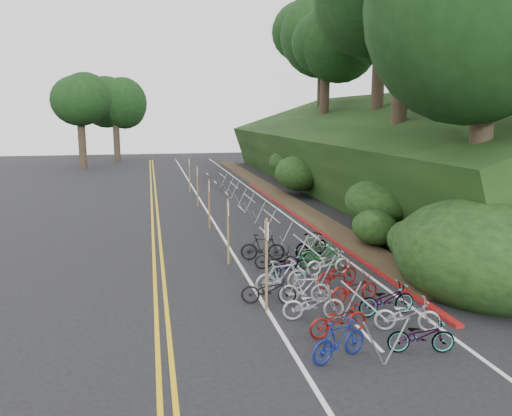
# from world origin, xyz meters

# --- Properties ---
(ground) EXTENTS (120.00, 120.00, 0.00)m
(ground) POSITION_xyz_m (0.00, 0.00, 0.00)
(ground) COLOR black
(ground) RESTS_ON ground
(road_markings) EXTENTS (7.47, 80.00, 0.01)m
(road_markings) POSITION_xyz_m (0.63, 10.10, 0.00)
(road_markings) COLOR gold
(road_markings) RESTS_ON ground
(red_curb) EXTENTS (0.25, 28.00, 0.10)m
(red_curb) POSITION_xyz_m (5.70, 12.00, 0.05)
(red_curb) COLOR maroon
(red_curb) RESTS_ON ground
(embankment) EXTENTS (14.30, 48.14, 9.11)m
(embankment) POSITION_xyz_m (12.96, 19.04, 2.57)
(embankment) COLOR black
(embankment) RESTS_ON ground
(tree_cluster) EXTENTS (32.23, 53.86, 17.99)m
(tree_cluster) POSITION_xyz_m (9.76, 22.04, 11.24)
(tree_cluster) COLOR #2D2319
(tree_cluster) RESTS_ON ground
(bike_rack_front) EXTENTS (1.11, 2.76, 1.10)m
(bike_rack_front) POSITION_xyz_m (2.85, -2.09, 0.80)
(bike_rack_front) COLOR #8F949E
(bike_rack_front) RESTS_ON ground
(bike_racks_rest) EXTENTS (1.14, 23.00, 1.17)m
(bike_racks_rest) POSITION_xyz_m (3.00, 13.00, 0.85)
(bike_racks_rest) COLOR #8F949E
(bike_racks_rest) RESTS_ON ground
(signpost_near) EXTENTS (0.08, 0.40, 2.74)m
(signpost_near) POSITION_xyz_m (0.97, 0.28, 1.56)
(signpost_near) COLOR brown
(signpost_near) RESTS_ON ground
(signposts_rest) EXTENTS (0.08, 18.40, 2.50)m
(signposts_rest) POSITION_xyz_m (0.60, 14.00, 1.43)
(signposts_rest) COLOR brown
(signposts_rest) RESTS_ON ground
(bike_front) EXTENTS (0.93, 1.74, 0.87)m
(bike_front) POSITION_xyz_m (1.16, 0.79, 0.43)
(bike_front) COLOR black
(bike_front) RESTS_ON ground
(bike_valet) EXTENTS (3.40, 9.98, 1.08)m
(bike_valet) POSITION_xyz_m (3.02, 1.12, 0.46)
(bike_valet) COLOR navy
(bike_valet) RESTS_ON ground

